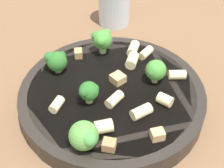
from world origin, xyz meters
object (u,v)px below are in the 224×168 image
broccoli_floret_3 (56,60)px  rigatoni_2 (114,99)px  pasta_bowl (112,95)px  chicken_chunk_3 (157,135)px  rigatoni_6 (57,105)px  chicken_chunk_0 (78,53)px  rigatoni_3 (165,100)px  rigatoni_8 (133,49)px  chicken_chunk_1 (118,78)px  rigatoni_4 (103,126)px  broccoli_floret_0 (102,39)px  drinking_glass (114,3)px  broccoli_floret_4 (156,70)px  chicken_chunk_2 (109,145)px  rigatoni_5 (132,60)px  rigatoni_0 (177,75)px  rigatoni_1 (146,53)px  broccoli_floret_1 (88,91)px  broccoli_floret_2 (85,136)px  rigatoni_7 (141,112)px

broccoli_floret_3 → rigatoni_2: 0.12m
pasta_bowl → chicken_chunk_3: chicken_chunk_3 is taller
rigatoni_6 → chicken_chunk_0: (-0.00, -0.12, -0.00)m
rigatoni_3 → rigatoni_8: same height
chicken_chunk_1 → broccoli_floret_3: bearing=-8.2°
rigatoni_4 → broccoli_floret_3: bearing=-51.0°
rigatoni_2 → chicken_chunk_1: bearing=-89.0°
broccoli_floret_0 → drinking_glass: bearing=-90.2°
broccoli_floret_4 → rigatoni_2: 0.08m
pasta_bowl → chicken_chunk_1: chicken_chunk_1 is taller
pasta_bowl → rigatoni_4: bearing=89.5°
pasta_bowl → drinking_glass: size_ratio=2.64×
chicken_chunk_2 → rigatoni_4: bearing=-66.0°
chicken_chunk_1 → rigatoni_5: bearing=-111.9°
rigatoni_0 → rigatoni_1: size_ratio=0.93×
broccoli_floret_1 → drinking_glass: bearing=-90.2°
pasta_bowl → rigatoni_5: bearing=-111.5°
rigatoni_2 → rigatoni_4: 0.05m
drinking_glass → rigatoni_3: bearing=111.9°
broccoli_floret_0 → rigatoni_4: (-0.03, 0.17, -0.02)m
broccoli_floret_3 → rigatoni_6: (-0.02, 0.08, -0.01)m
chicken_chunk_0 → broccoli_floret_1: bearing=109.9°
broccoli_floret_2 → rigatoni_2: 0.09m
broccoli_floret_4 → drinking_glass: bearing=-67.4°
broccoli_floret_1 → rigatoni_0: broccoli_floret_1 is taller
broccoli_floret_1 → chicken_chunk_3: (-0.10, 0.05, -0.01)m
chicken_chunk_0 → rigatoni_5: bearing=173.4°
rigatoni_6 → rigatoni_5: bearing=-130.6°
rigatoni_4 → rigatoni_5: (-0.03, -0.14, -0.00)m
chicken_chunk_3 → rigatoni_3: bearing=-97.9°
rigatoni_6 → chicken_chunk_3: size_ratio=1.41×
rigatoni_6 → drinking_glass: drinking_glass is taller
chicken_chunk_3 → pasta_bowl: bearing=-50.2°
rigatoni_0 → chicken_chunk_1: 0.09m
rigatoni_6 → chicken_chunk_0: bearing=-92.0°
pasta_bowl → rigatoni_0: rigatoni_0 is taller
rigatoni_3 → broccoli_floret_3: bearing=-17.1°
pasta_bowl → broccoli_floret_0: broccoli_floret_0 is taller
broccoli_floret_3 → chicken_chunk_2: bearing=126.6°
broccoli_floret_2 → chicken_chunk_1: (-0.03, -0.13, -0.01)m
rigatoni_1 → chicken_chunk_2: bearing=80.0°
broccoli_floret_1 → rigatoni_0: 0.14m
rigatoni_7 → chicken_chunk_0: bearing=-46.8°
chicken_chunk_2 → rigatoni_3: bearing=-127.8°
rigatoni_6 → rigatoni_8: size_ratio=0.80×
rigatoni_5 → rigatoni_1: bearing=-128.7°
broccoli_floret_1 → rigatoni_1: bearing=-121.8°
rigatoni_1 → rigatoni_6: bearing=49.7°
rigatoni_7 → rigatoni_5: bearing=-78.7°
chicken_chunk_2 → rigatoni_2: bearing=-87.5°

